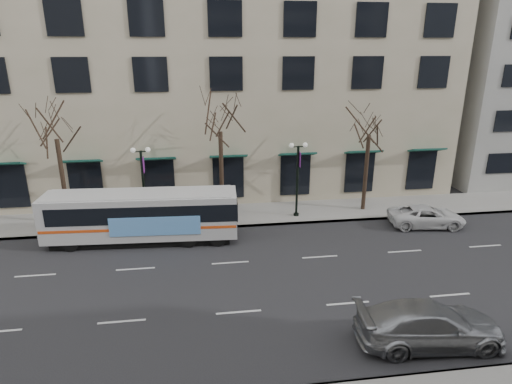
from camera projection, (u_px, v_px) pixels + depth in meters
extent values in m
plane|color=black|center=(234.00, 285.00, 20.98)|extent=(160.00, 160.00, 0.00)
cube|color=gray|center=(294.00, 212.00, 30.05)|extent=(80.00, 4.00, 0.15)
cube|color=tan|center=(187.00, 36.00, 36.57)|extent=(40.00, 20.00, 24.00)
cylinder|color=black|center=(64.00, 184.00, 27.02)|extent=(0.28, 0.28, 5.74)
cylinder|color=black|center=(222.00, 176.00, 28.28)|extent=(0.28, 0.28, 5.95)
cylinder|color=black|center=(366.00, 174.00, 29.65)|extent=(0.28, 0.28, 5.46)
cylinder|color=black|center=(144.00, 189.00, 27.22)|extent=(0.16, 0.16, 5.00)
cylinder|color=black|center=(147.00, 223.00, 27.98)|extent=(0.36, 0.36, 0.30)
cube|color=black|center=(141.00, 152.00, 26.44)|extent=(0.90, 0.06, 0.06)
sphere|color=silver|center=(133.00, 150.00, 26.35)|extent=(0.32, 0.32, 0.32)
sphere|color=silver|center=(148.00, 150.00, 26.46)|extent=(0.32, 0.32, 0.32)
cube|color=#702281|center=(144.00, 165.00, 26.73)|extent=(0.04, 0.45, 1.00)
cylinder|color=black|center=(297.00, 183.00, 28.52)|extent=(0.16, 0.16, 5.00)
cylinder|color=black|center=(296.00, 215.00, 29.27)|extent=(0.36, 0.36, 0.30)
cube|color=black|center=(298.00, 147.00, 27.73)|extent=(0.90, 0.06, 0.06)
sphere|color=silver|center=(292.00, 145.00, 27.64)|extent=(0.32, 0.32, 0.32)
sphere|color=silver|center=(305.00, 145.00, 27.76)|extent=(0.32, 0.32, 0.32)
cube|color=#702281|center=(300.00, 159.00, 28.02)|extent=(0.04, 0.45, 1.00)
cube|color=silver|center=(142.00, 214.00, 25.24)|extent=(11.30, 3.04, 2.56)
cube|color=black|center=(144.00, 237.00, 25.70)|extent=(10.39, 2.70, 0.42)
cube|color=black|center=(146.00, 208.00, 25.13)|extent=(10.86, 3.05, 1.03)
cube|color=#EC4F16|center=(142.00, 221.00, 25.38)|extent=(11.19, 3.06, 0.17)
cube|color=#62A5F0|center=(155.00, 226.00, 24.22)|extent=(5.12, 0.34, 1.12)
cube|color=silver|center=(140.00, 194.00, 24.82)|extent=(10.73, 2.76, 0.07)
cylinder|color=black|center=(70.00, 244.00, 24.32)|extent=(0.95, 0.31, 0.93)
cylinder|color=black|center=(82.00, 229.00, 26.34)|extent=(0.95, 0.31, 0.93)
cylinder|color=black|center=(189.00, 240.00, 24.84)|extent=(0.95, 0.31, 0.93)
cylinder|color=black|center=(191.00, 225.00, 26.86)|extent=(0.95, 0.31, 0.93)
cylinder|color=black|center=(218.00, 239.00, 24.97)|extent=(0.95, 0.31, 0.93)
cylinder|color=black|center=(218.00, 224.00, 26.99)|extent=(0.95, 0.31, 0.93)
imported|color=#999CA0|center=(430.00, 325.00, 16.62)|extent=(5.90, 2.73, 1.67)
imported|color=silver|center=(427.00, 216.00, 27.75)|extent=(5.07, 2.84, 1.34)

